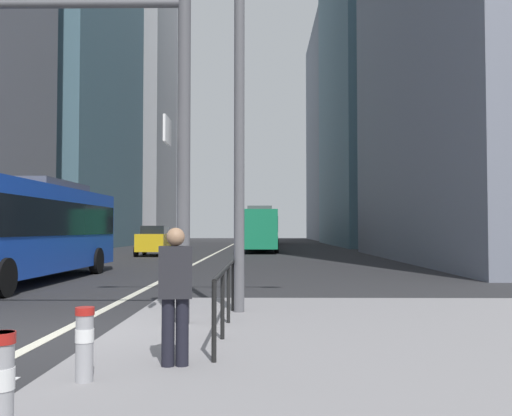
{
  "coord_description": "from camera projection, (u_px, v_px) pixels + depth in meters",
  "views": [
    {
      "loc": [
        3.38,
        -8.95,
        1.72
      ],
      "look_at": [
        2.87,
        33.81,
        3.33
      ],
      "focal_mm": 39.61,
      "sensor_mm": 36.0,
      "label": 1
    }
  ],
  "objects": [
    {
      "name": "ground_plane",
      "position": [
        197.0,
        263.0,
        28.91
      ],
      "size": [
        160.0,
        160.0,
        0.0
      ],
      "primitive_type": "plane",
      "color": "#28282B"
    },
    {
      "name": "bollard_front",
      "position": [
        0.0,
        386.0,
        3.93
      ],
      "size": [
        0.2,
        0.2,
        0.85
      ],
      "color": "#99999E",
      "rests_on": "median_island"
    },
    {
      "name": "bollard_left",
      "position": [
        85.0,
        340.0,
        5.82
      ],
      "size": [
        0.2,
        0.2,
        0.76
      ],
      "color": "#99999E",
      "rests_on": "median_island"
    },
    {
      "name": "pedestrian_waiting",
      "position": [
        175.0,
        290.0,
        6.49
      ],
      "size": [
        0.41,
        0.29,
        1.58
      ],
      "color": "black",
      "rests_on": "median_island"
    },
    {
      "name": "car_oncoming_mid",
      "position": [
        155.0,
        240.0,
        36.65
      ],
      "size": [
        2.13,
        4.31,
        1.94
      ],
      "color": "gold",
      "rests_on": "ground"
    },
    {
      "name": "median_island",
      "position": [
        415.0,
        347.0,
        7.86
      ],
      "size": [
        9.0,
        10.0,
        0.15
      ],
      "primitive_type": "cube",
      "color": "gray",
      "rests_on": "ground"
    },
    {
      "name": "office_tower_right_far",
      "position": [
        346.0,
        134.0,
        92.05
      ],
      "size": [
        11.06,
        25.47,
        34.38
      ],
      "primitive_type": "cube",
      "color": "slate",
      "rests_on": "ground"
    },
    {
      "name": "pedestrian_railing",
      "position": [
        226.0,
        283.0,
        8.76
      ],
      "size": [
        0.06,
        4.25,
        0.98
      ],
      "color": "black",
      "rests_on": "median_island"
    },
    {
      "name": "city_bus_red_distant",
      "position": [
        265.0,
        228.0,
        65.69
      ],
      "size": [
        2.88,
        10.98,
        3.4
      ],
      "color": "red",
      "rests_on": "ground"
    },
    {
      "name": "office_tower_left_far",
      "position": [
        123.0,
        104.0,
        78.38
      ],
      "size": [
        12.47,
        16.28,
        38.16
      ],
      "primitive_type": "cube",
      "color": "#9E9EA3",
      "rests_on": "ground"
    },
    {
      "name": "lane_centre_line",
      "position": [
        214.0,
        254.0,
        38.9
      ],
      "size": [
        0.2,
        80.0,
        0.01
      ],
      "primitive_type": "cube",
      "color": "beige",
      "rests_on": "ground"
    },
    {
      "name": "city_bus_red_receding",
      "position": [
        260.0,
        228.0,
        43.54
      ],
      "size": [
        2.73,
        10.86,
        3.4
      ],
      "color": "#198456",
      "rests_on": "ground"
    },
    {
      "name": "traffic_signal_gantry",
      "position": [
        41.0,
        85.0,
        9.54
      ],
      "size": [
        7.16,
        0.65,
        6.0
      ],
      "color": "#515156",
      "rests_on": "median_island"
    },
    {
      "name": "office_tower_right_mid",
      "position": [
        386.0,
        4.0,
        62.37
      ],
      "size": [
        12.31,
        25.73,
        53.16
      ],
      "primitive_type": "cube",
      "color": "slate",
      "rests_on": "ground"
    },
    {
      "name": "street_lamp_post",
      "position": [
        239.0,
        45.0,
        10.9
      ],
      "size": [
        5.5,
        0.32,
        8.0
      ],
      "color": "#56565B",
      "rests_on": "median_island"
    },
    {
      "name": "city_bus_blue_oncoming",
      "position": [
        24.0,
        226.0,
        18.05
      ],
      "size": [
        2.82,
        11.87,
        3.4
      ],
      "color": "blue",
      "rests_on": "ground"
    },
    {
      "name": "car_receding_far",
      "position": [
        250.0,
        236.0,
        56.49
      ],
      "size": [
        2.07,
        4.57,
        1.94
      ],
      "color": "#B2A899",
      "rests_on": "ground"
    },
    {
      "name": "car_receding_near",
      "position": [
        262.0,
        237.0,
        52.82
      ],
      "size": [
        2.11,
        4.34,
        1.94
      ],
      "color": "silver",
      "rests_on": "ground"
    }
  ]
}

